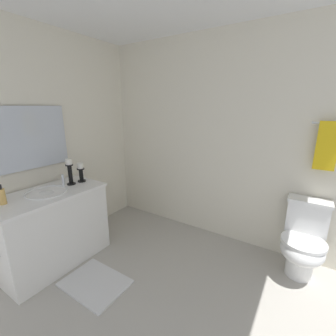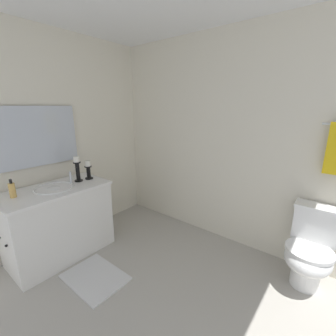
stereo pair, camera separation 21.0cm
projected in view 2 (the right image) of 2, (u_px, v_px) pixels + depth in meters
floor at (154, 295)px, 2.02m from camera, size 3.06×2.53×0.02m
wall_back at (224, 142)px, 2.65m from camera, size 3.06×0.04×2.45m
wall_left at (54, 142)px, 2.61m from camera, size 0.04×2.53×2.45m
vanity_cabinet at (59, 222)px, 2.48m from camera, size 0.58×1.07×0.79m
sink_basin at (55, 192)px, 2.38m from camera, size 0.40×0.40×0.24m
mirror at (35, 137)px, 2.40m from camera, size 0.02×0.90×0.64m
candle_holder_tall at (88, 170)px, 2.65m from camera, size 0.09×0.09×0.22m
candle_holder_short at (77, 169)px, 2.56m from camera, size 0.09×0.09×0.29m
soap_bottle at (12, 190)px, 2.12m from camera, size 0.06×0.06×0.18m
toilet at (310, 250)px, 2.04m from camera, size 0.39×0.54×0.75m
bath_mat at (95, 277)px, 2.21m from camera, size 0.60×0.44×0.02m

